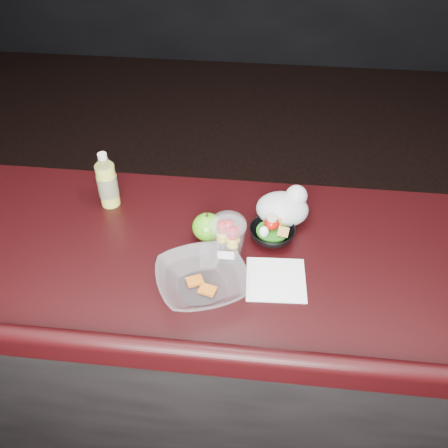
# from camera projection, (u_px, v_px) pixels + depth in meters

# --- Properties ---
(counter) EXTENTS (4.06, 0.71, 1.02)m
(counter) POSITION_uv_depth(u_px,v_px,m) (228.00, 355.00, 1.77)
(counter) COLOR black
(counter) RESTS_ON ground
(lemonade_bottle) EXTENTS (0.06, 0.06, 0.19)m
(lemonade_bottle) POSITION_uv_depth(u_px,v_px,m) (107.00, 184.00, 1.56)
(lemonade_bottle) COLOR #DEEA3C
(lemonade_bottle) RESTS_ON counter
(fruit_cup) EXTENTS (0.10, 0.10, 0.15)m
(fruit_cup) POSITION_uv_depth(u_px,v_px,m) (228.00, 236.00, 1.38)
(fruit_cup) COLOR white
(fruit_cup) RESTS_ON counter
(green_apple) EXTENTS (0.09, 0.09, 0.09)m
(green_apple) POSITION_uv_depth(u_px,v_px,m) (207.00, 227.00, 1.46)
(green_apple) COLOR #38870F
(green_apple) RESTS_ON counter
(plastic_bag) EXTENTS (0.16, 0.13, 0.12)m
(plastic_bag) POSITION_uv_depth(u_px,v_px,m) (284.00, 207.00, 1.51)
(plastic_bag) COLOR silver
(plastic_bag) RESTS_ON counter
(snack_bowl) EXTENTS (0.17, 0.17, 0.07)m
(snack_bowl) POSITION_uv_depth(u_px,v_px,m) (272.00, 232.00, 1.47)
(snack_bowl) COLOR black
(snack_bowl) RESTS_ON counter
(takeout_bowl) EXTENTS (0.31, 0.31, 0.06)m
(takeout_bowl) POSITION_uv_depth(u_px,v_px,m) (202.00, 281.00, 1.32)
(takeout_bowl) COLOR silver
(takeout_bowl) RESTS_ON counter
(paper_napkin) EXTENTS (0.17, 0.17, 0.00)m
(paper_napkin) POSITION_uv_depth(u_px,v_px,m) (276.00, 280.00, 1.36)
(paper_napkin) COLOR white
(paper_napkin) RESTS_ON counter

